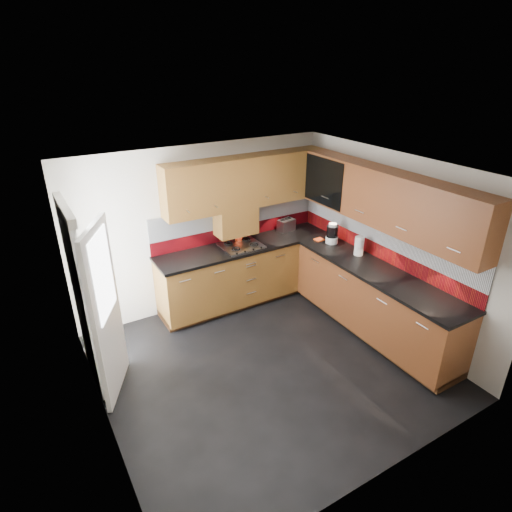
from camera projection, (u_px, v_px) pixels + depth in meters
room at (270, 255)px, 4.62m from camera, size 4.00×3.80×2.64m
base_cabinets at (305, 288)px, 6.13m from camera, size 2.70×3.20×0.95m
countertop at (306, 258)px, 5.90m from camera, size 2.72×3.22×0.04m
backsplash at (311, 230)px, 6.06m from camera, size 2.70×3.20×0.54m
upper_cabinets at (317, 190)px, 5.65m from camera, size 2.50×3.20×0.72m
extractor_hood at (236, 221)px, 6.20m from camera, size 0.60×0.33×0.40m
glass_cabinet at (332, 179)px, 6.08m from camera, size 0.32×0.80×0.66m
back_door at (92, 305)px, 4.59m from camera, size 0.42×1.19×2.04m
gas_hob at (241, 245)px, 6.21m from camera, size 0.58×0.51×0.04m
utensil_pot at (239, 235)px, 6.36m from camera, size 0.12×0.12×0.43m
toaster at (286, 225)px, 6.73m from camera, size 0.29×0.21×0.19m
food_processor at (332, 234)px, 6.27m from camera, size 0.18×0.18×0.30m
paper_towel at (359, 246)px, 5.90m from camera, size 0.16×0.16×0.27m
orange_cloth at (319, 239)px, 6.42m from camera, size 0.14×0.12×0.01m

